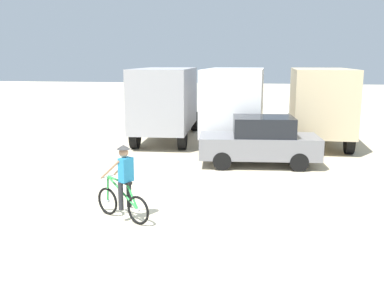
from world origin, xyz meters
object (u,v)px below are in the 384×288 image
box_truck_tan_camper (319,102)px  sedan_parked (260,141)px  box_truck_grey_hauler (167,100)px  cyclist_orange_shirt (123,185)px  box_truck_avon_van (235,102)px

box_truck_tan_camper → sedan_parked: bearing=-117.0°
box_truck_grey_hauler → box_truck_tan_camper: (6.93, 0.42, 0.00)m
box_truck_tan_camper → cyclist_orange_shirt: box_truck_tan_camper is taller
box_truck_avon_van → cyclist_orange_shirt: (-1.80, -10.21, -1.03)m
box_truck_avon_van → sedan_parked: bearing=-73.8°
box_truck_tan_camper → sedan_parked: (-2.48, -4.86, -0.99)m
box_truck_grey_hauler → box_truck_avon_van: same height
cyclist_orange_shirt → box_truck_avon_van: bearing=80.0°
box_truck_grey_hauler → cyclist_orange_shirt: box_truck_grey_hauler is taller
sedan_parked → cyclist_orange_shirt: cyclist_orange_shirt is taller
cyclist_orange_shirt → box_truck_grey_hauler: bearing=97.8°
box_truck_avon_van → box_truck_tan_camper: bearing=10.3°
cyclist_orange_shirt → box_truck_tan_camper: bearing=63.2°
box_truck_grey_hauler → sedan_parked: 6.37m
sedan_parked → cyclist_orange_shirt: 6.73m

